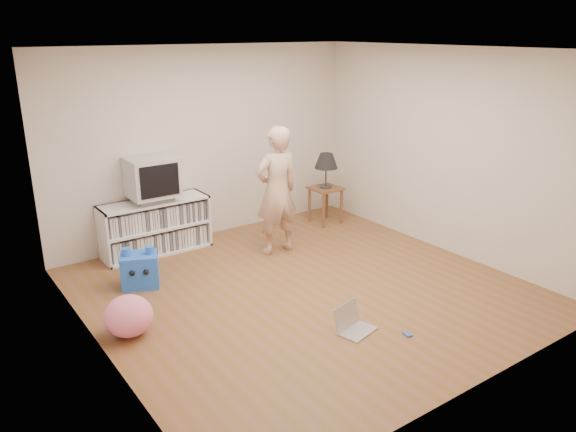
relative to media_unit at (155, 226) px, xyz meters
The scene contains 13 objects.
ground 2.25m from the media_unit, 66.10° to the right, with size 4.50×4.50×0.00m, color brown.
walls 2.42m from the media_unit, 66.10° to the right, with size 4.52×4.52×2.60m.
ceiling 3.17m from the media_unit, 66.10° to the right, with size 4.50×4.50×0.01m, color white.
media_unit is the anchor object (origin of this frame).
dvd_deck 0.39m from the media_unit, 90.00° to the right, with size 0.45×0.35×0.07m, color gray.
crt_tv 0.67m from the media_unit, 90.00° to the right, with size 0.60×0.53×0.50m.
side_table 2.56m from the media_unit, ahead, with size 0.42×0.42×0.55m.
table_lamp 2.63m from the media_unit, ahead, with size 0.34×0.34×0.52m.
person 1.66m from the media_unit, 35.46° to the right, with size 0.61×0.40×1.66m, color #CEA78C.
laptop 3.12m from the media_unit, 76.02° to the right, with size 0.42×0.37×0.25m.
playing_cards 3.60m from the media_unit, 71.78° to the right, with size 0.07×0.09×0.02m, color #3E5BA6.
plush_blue 1.05m from the media_unit, 122.49° to the right, with size 0.50×0.45×0.47m.
plush_pink 2.13m from the media_unit, 119.57° to the right, with size 0.47×0.47×0.40m, color pink.
Camera 1 is at (-3.46, -4.56, 2.81)m, focal length 35.00 mm.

